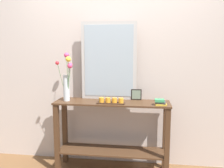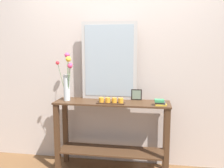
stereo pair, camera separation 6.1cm
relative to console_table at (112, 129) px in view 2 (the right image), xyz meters
The scene contains 7 objects.
wall_back 0.88m from the console_table, 90.00° to the left, with size 6.40×0.08×2.70m, color beige.
console_table is the anchor object (origin of this frame).
mirror_leaning 0.82m from the console_table, 111.70° to the left, with size 0.67×0.03×0.93m.
tall_vase_left 0.80m from the console_table, behind, with size 0.21×0.26×0.57m.
candle_tray 0.37m from the console_table, 87.34° to the right, with size 0.32×0.09×0.07m.
picture_frame_small 0.50m from the console_table, 26.68° to the left, with size 0.13×0.01×0.13m.
book_stack 0.67m from the console_table, 10.07° to the right, with size 0.13×0.10×0.07m.
Camera 2 is at (0.44, -2.73, 1.48)m, focal length 38.83 mm.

